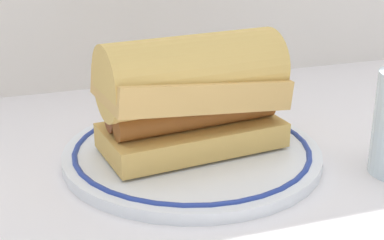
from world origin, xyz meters
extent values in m
plane|color=silver|center=(0.00, 0.00, 0.00)|extent=(1.50, 1.50, 0.00)
cylinder|color=white|center=(-0.02, 0.04, 0.01)|extent=(0.28, 0.28, 0.01)
torus|color=navy|center=(-0.02, 0.04, 0.01)|extent=(0.25, 0.25, 0.01)
cube|color=#D5A852|center=(-0.02, 0.04, 0.03)|extent=(0.20, 0.11, 0.03)
cylinder|color=brown|center=(-0.02, 0.03, 0.05)|extent=(0.18, 0.04, 0.03)
cylinder|color=brown|center=(-0.02, 0.05, 0.05)|extent=(0.18, 0.04, 0.03)
cube|color=tan|center=(-0.02, 0.04, 0.08)|extent=(0.20, 0.11, 0.05)
cylinder|color=#D7AD57|center=(-0.02, 0.04, 0.10)|extent=(0.20, 0.10, 0.08)
camera|label=1|loc=(-0.20, -0.50, 0.26)|focal=53.91mm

